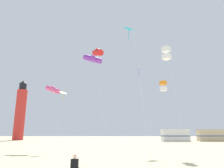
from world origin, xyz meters
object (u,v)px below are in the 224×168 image
object	(u,v)px
kite_diamond_blue	(139,72)
kite_diamond_gold	(63,95)
kite_box_white	(166,53)
lighthouse_distant	(20,111)
rv_van_tan	(211,135)
kite_flyer_standing	(75,166)
kite_tube_violet	(93,59)
kite_diamond_cyan	(130,34)
rv_van_white	(175,135)
kite_tube_rainbow	(53,89)
kite_tube_scarlet	(98,52)
kite_box_orange	(163,86)

from	to	relation	value
kite_diamond_blue	kite_diamond_gold	distance (m)	11.18
kite_box_white	lighthouse_distant	distance (m)	51.00
kite_box_white	rv_van_tan	distance (m)	39.59
kite_flyer_standing	kite_box_white	xyz separation A→B (m)	(6.56, 6.49, 8.41)
kite_tube_violet	kite_flyer_standing	bearing A→B (deg)	-86.46
kite_diamond_cyan	kite_diamond_gold	distance (m)	13.00
kite_box_white	kite_tube_violet	xyz separation A→B (m)	(-7.43, 7.50, 2.29)
kite_diamond_blue	rv_van_white	xyz separation A→B (m)	(10.92, 22.01, -9.24)
kite_diamond_blue	rv_van_white	size ratio (longest dim) A/B	1.72
lighthouse_distant	kite_tube_rainbow	bearing A→B (deg)	-58.13
kite_box_white	kite_diamond_gold	bearing A→B (deg)	138.84
kite_diamond_blue	kite_diamond_cyan	world-z (taller)	kite_diamond_cyan
kite_diamond_gold	rv_van_white	size ratio (longest dim) A/B	1.16
kite_tube_scarlet	rv_van_white	xyz separation A→B (m)	(16.43, 28.03, -9.90)
kite_tube_scarlet	lighthouse_distant	xyz separation A→B (m)	(-24.67, 34.99, -3.45)
kite_tube_scarlet	kite_diamond_gold	size ratio (longest dim) A/B	1.57
kite_flyer_standing	kite_diamond_blue	distance (m)	21.15
kite_box_orange	lighthouse_distant	distance (m)	47.17
kite_tube_scarlet	kite_diamond_gold	xyz separation A→B (m)	(-5.05, 4.88, -4.14)
kite_diamond_blue	lighthouse_distant	distance (m)	41.93
kite_tube_scarlet	kite_diamond_gold	bearing A→B (deg)	135.97
kite_diamond_gold	rv_van_white	xyz separation A→B (m)	(21.49, 23.14, -5.77)
kite_diamond_cyan	kite_tube_violet	world-z (taller)	kite_diamond_cyan
kite_diamond_cyan	kite_tube_rainbow	distance (m)	15.36
kite_diamond_cyan	kite_box_orange	xyz separation A→B (m)	(4.10, 4.41, -4.27)
kite_flyer_standing	kite_diamond_blue	bearing A→B (deg)	-99.61
kite_tube_rainbow	kite_box_white	bearing A→B (deg)	-41.33
kite_diamond_cyan	kite_tube_scarlet	bearing A→B (deg)	132.01
kite_diamond_gold	lighthouse_distant	bearing A→B (deg)	123.08
kite_diamond_blue	rv_van_tan	world-z (taller)	kite_diamond_blue
kite_diamond_cyan	lighthouse_distant	bearing A→B (deg)	125.92
kite_tube_rainbow	lighthouse_distant	size ratio (longest dim) A/B	0.54
kite_tube_scarlet	kite_diamond_cyan	world-z (taller)	kite_diamond_cyan
kite_tube_violet	lighthouse_distant	size ratio (longest dim) A/B	0.72
kite_diamond_cyan	kite_box_white	distance (m)	4.31
rv_van_tan	kite_tube_violet	bearing A→B (deg)	-132.27
kite_flyer_standing	kite_box_white	bearing A→B (deg)	-127.79
kite_tube_violet	lighthouse_distant	world-z (taller)	lighthouse_distant
kite_flyer_standing	rv_van_tan	distance (m)	47.78
kite_tube_scarlet	kite_diamond_blue	bearing A→B (deg)	47.53
kite_diamond_blue	rv_van_white	world-z (taller)	kite_diamond_blue
kite_box_orange	rv_van_tan	world-z (taller)	kite_box_orange
kite_diamond_blue	lighthouse_distant	size ratio (longest dim) A/B	0.68
kite_diamond_cyan	kite_diamond_gold	world-z (taller)	kite_diamond_cyan
kite_flyer_standing	rv_van_white	distance (m)	43.07
kite_tube_scarlet	lighthouse_distant	world-z (taller)	lighthouse_distant
kite_diamond_gold	kite_box_orange	bearing A→B (deg)	-18.93
kite_tube_violet	kite_diamond_gold	bearing A→B (deg)	147.60
kite_box_white	rv_van_white	bearing A→B (deg)	73.54
kite_box_orange	kite_diamond_blue	bearing A→B (deg)	110.65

